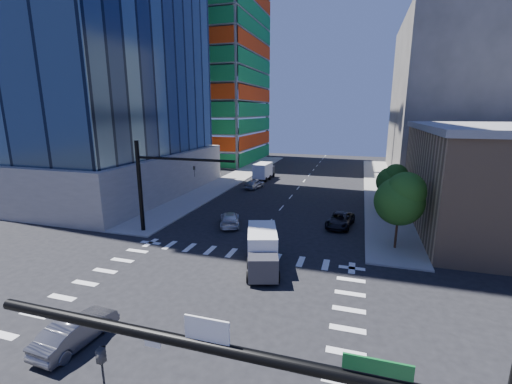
% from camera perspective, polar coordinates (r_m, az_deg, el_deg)
% --- Properties ---
extents(ground, '(160.00, 160.00, 0.00)m').
position_cam_1_polar(ground, '(22.28, -10.35, -19.10)').
color(ground, black).
rests_on(ground, ground).
extents(road_markings, '(20.00, 20.00, 0.01)m').
position_cam_1_polar(road_markings, '(22.28, -10.35, -19.09)').
color(road_markings, silver).
rests_on(road_markings, ground).
extents(sidewalk_ne, '(5.00, 60.00, 0.15)m').
position_cam_1_polar(sidewalk_ne, '(57.90, 20.03, 0.74)').
color(sidewalk_ne, gray).
rests_on(sidewalk_ne, ground).
extents(sidewalk_nw, '(5.00, 60.00, 0.15)m').
position_cam_1_polar(sidewalk_nw, '(61.66, -3.80, 2.25)').
color(sidewalk_nw, gray).
rests_on(sidewalk_nw, ground).
extents(construction_building, '(25.16, 34.50, 70.60)m').
position_cam_1_polar(construction_building, '(87.47, -8.46, 21.55)').
color(construction_building, slate).
rests_on(construction_building, ground).
extents(bg_building_ne, '(24.00, 30.00, 28.00)m').
position_cam_1_polar(bg_building_ne, '(73.83, 31.95, 13.02)').
color(bg_building_ne, '#5B5852').
rests_on(bg_building_ne, ground).
extents(signal_mast_nw, '(10.20, 0.40, 9.00)m').
position_cam_1_polar(signal_mast_nw, '(34.49, -16.86, 2.09)').
color(signal_mast_nw, black).
rests_on(signal_mast_nw, sidewalk_nw).
extents(tree_south, '(4.16, 4.16, 6.82)m').
position_cam_1_polar(tree_south, '(31.52, 23.07, -0.94)').
color(tree_south, '#382316').
rests_on(tree_south, sidewalk_ne).
extents(tree_north, '(3.54, 3.52, 5.78)m').
position_cam_1_polar(tree_north, '(43.38, 21.84, 1.88)').
color(tree_north, '#382316').
rests_on(tree_north, sidewalk_ne).
extents(car_nb_far, '(3.07, 5.37, 1.41)m').
position_cam_1_polar(car_nb_far, '(37.19, 13.85, -4.55)').
color(car_nb_far, black).
rests_on(car_nb_far, ground).
extents(car_sb_near, '(3.55, 5.20, 1.40)m').
position_cam_1_polar(car_sb_near, '(36.60, -4.40, -4.49)').
color(car_sb_near, white).
rests_on(car_sb_near, ground).
extents(car_sb_mid, '(2.55, 4.58, 1.47)m').
position_cam_1_polar(car_sb_mid, '(53.86, -0.25, 1.38)').
color(car_sb_mid, '#B2B4BA').
rests_on(car_sb_mid, ground).
extents(car_sb_cross, '(1.85, 4.63, 1.50)m').
position_cam_1_polar(car_sb_cross, '(21.33, -27.79, -19.77)').
color(car_sb_cross, '#56565C').
rests_on(car_sb_cross, ground).
extents(box_truck_near, '(3.93, 6.03, 2.92)m').
position_cam_1_polar(box_truck_near, '(26.48, 1.07, -10.21)').
color(box_truck_near, black).
rests_on(box_truck_near, ground).
extents(box_truck_far, '(2.67, 5.79, 2.99)m').
position_cam_1_polar(box_truck_far, '(61.11, 1.39, 3.37)').
color(box_truck_far, black).
rests_on(box_truck_far, ground).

